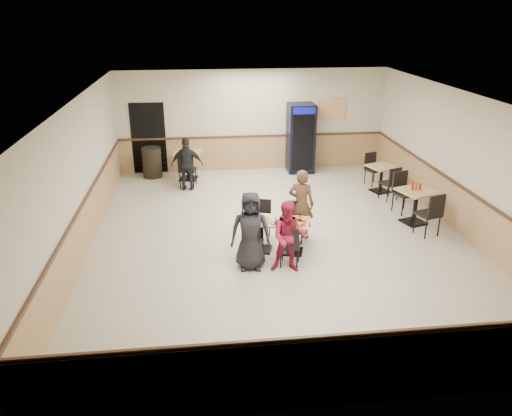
{
  "coord_description": "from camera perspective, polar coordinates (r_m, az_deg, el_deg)",
  "views": [
    {
      "loc": [
        -1.65,
        -9.71,
        4.62
      ],
      "look_at": [
        -0.56,
        -0.5,
        0.9
      ],
      "focal_mm": 35.0,
      "sensor_mm": 36.0,
      "label": 1
    }
  ],
  "objects": [
    {
      "name": "diner_man_opposite",
      "position": [
        10.62,
        5.18,
        0.46
      ],
      "size": [
        0.66,
        0.56,
        1.52
      ],
      "primitive_type": "imported",
      "rotation": [
        0.0,
        0.0,
        2.72
      ],
      "color": "brown",
      "rests_on": "ground"
    },
    {
      "name": "main_chairs",
      "position": [
        10.08,
        2.18,
        -2.71
      ],
      "size": [
        1.5,
        1.75,
        0.86
      ],
      "rotation": [
        0.0,
        0.0,
        -0.28
      ],
      "color": "black",
      "rests_on": "ground"
    },
    {
      "name": "diner_woman_right",
      "position": [
        9.24,
        3.81,
        -3.34
      ],
      "size": [
        0.76,
        0.65,
        1.39
      ],
      "primitive_type": "imported",
      "rotation": [
        0.0,
        0.0,
        -0.2
      ],
      "color": "maroon",
      "rests_on": "ground"
    },
    {
      "name": "condiment_caddy",
      "position": [
        11.84,
        17.77,
        2.42
      ],
      "size": [
        0.23,
        0.06,
        0.2
      ],
      "color": "red",
      "rests_on": "side_table_near"
    },
    {
      "name": "side_table_far",
      "position": [
        13.78,
        14.13,
        3.72
      ],
      "size": [
        0.86,
        0.86,
        0.72
      ],
      "rotation": [
        0.0,
        0.0,
        0.35
      ],
      "color": "black",
      "rests_on": "ground"
    },
    {
      "name": "back_table",
      "position": [
        14.5,
        -7.8,
        5.31
      ],
      "size": [
        0.89,
        0.89,
        0.81
      ],
      "rotation": [
        0.0,
        0.0,
        -0.2
      ],
      "color": "black",
      "rests_on": "ground"
    },
    {
      "name": "back_table_chair_lone",
      "position": [
        13.88,
        -7.82,
        4.46
      ],
      "size": [
        0.56,
        0.56,
        1.03
      ],
      "primitive_type": null,
      "rotation": [
        0.0,
        0.0,
        2.94
      ],
      "color": "black",
      "rests_on": "ground"
    },
    {
      "name": "side_table_near_chair_south",
      "position": [
        11.4,
        19.06,
        -0.55
      ],
      "size": [
        0.59,
        0.59,
        1.01
      ],
      "primitive_type": null,
      "rotation": [
        0.0,
        0.0,
        3.46
      ],
      "color": "black",
      "rests_on": "ground"
    },
    {
      "name": "diner_woman_left",
      "position": [
        9.3,
        -0.64,
        -2.64
      ],
      "size": [
        0.79,
        0.55,
        1.53
      ],
      "primitive_type": "imported",
      "rotation": [
        0.0,
        0.0,
        -0.09
      ],
      "color": "black",
      "rests_on": "ground"
    },
    {
      "name": "tabletop_clutter",
      "position": [
        9.91,
        2.82,
        -1.46
      ],
      "size": [
        1.19,
        0.69,
        0.12
      ],
      "rotation": [
        0.0,
        0.0,
        -0.28
      ],
      "color": "#BA300C",
      "rests_on": "main_table"
    },
    {
      "name": "trash_bin",
      "position": [
        14.92,
        -11.81,
        5.12
      ],
      "size": [
        0.56,
        0.56,
        0.88
      ],
      "primitive_type": "cylinder",
      "color": "black",
      "rests_on": "ground"
    },
    {
      "name": "side_table_far_chair_south",
      "position": [
        13.28,
        14.97,
        2.84
      ],
      "size": [
        0.54,
        0.54,
        0.92
      ],
      "primitive_type": null,
      "rotation": [
        0.0,
        0.0,
        3.49
      ],
      "color": "black",
      "rests_on": "ground"
    },
    {
      "name": "lone_diner",
      "position": [
        13.56,
        -7.87,
        4.97
      ],
      "size": [
        0.88,
        0.44,
        1.45
      ],
      "primitive_type": "imported",
      "rotation": [
        0.0,
        0.0,
        3.04
      ],
      "color": "black",
      "rests_on": "ground"
    },
    {
      "name": "side_table_near_chair_north",
      "position": [
        12.48,
        16.63,
        1.68
      ],
      "size": [
        0.59,
        0.59,
        1.01
      ],
      "primitive_type": null,
      "rotation": [
        0.0,
        0.0,
        0.31
      ],
      "color": "black",
      "rests_on": "ground"
    },
    {
      "name": "room_shell",
      "position": [
        13.35,
        8.45,
        4.0
      ],
      "size": [
        10.0,
        10.0,
        10.0
      ],
      "color": "silver",
      "rests_on": "ground"
    },
    {
      "name": "ground",
      "position": [
        10.88,
        2.61,
        -3.29
      ],
      "size": [
        10.0,
        10.0,
        0.0
      ],
      "primitive_type": "plane",
      "color": "beige",
      "rests_on": "ground"
    },
    {
      "name": "main_table",
      "position": [
        10.07,
        2.44,
        -2.61
      ],
      "size": [
        1.4,
        0.97,
        0.68
      ],
      "rotation": [
        0.0,
        0.0,
        -0.28
      ],
      "color": "black",
      "rests_on": "ground"
    },
    {
      "name": "side_table_near",
      "position": [
        11.92,
        17.81,
        0.73
      ],
      "size": [
        0.94,
        0.94,
        0.8
      ],
      "rotation": [
        0.0,
        0.0,
        0.31
      ],
      "color": "black",
      "rests_on": "ground"
    },
    {
      "name": "pepsi_cooler",
      "position": [
        15.06,
        5.12,
        7.96
      ],
      "size": [
        0.78,
        0.79,
        2.04
      ],
      "rotation": [
        0.0,
        0.0,
        -0.0
      ],
      "color": "black",
      "rests_on": "ground"
    },
    {
      "name": "side_table_far_chair_north",
      "position": [
        14.31,
        13.34,
        4.36
      ],
      "size": [
        0.54,
        0.54,
        0.92
      ],
      "primitive_type": null,
      "rotation": [
        0.0,
        0.0,
        0.35
      ],
      "color": "black",
      "rests_on": "ground"
    }
  ]
}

